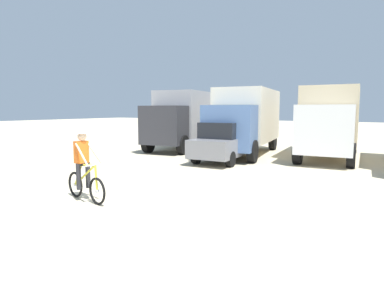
% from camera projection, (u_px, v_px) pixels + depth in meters
% --- Properties ---
extents(ground_plane, '(120.00, 120.00, 0.00)m').
position_uv_depth(ground_plane, '(118.00, 200.00, 8.42)').
color(ground_plane, beige).
extents(box_truck_grey_hauler, '(3.41, 7.04, 3.35)m').
position_uv_depth(box_truck_grey_hauler, '(186.00, 117.00, 19.53)').
color(box_truck_grey_hauler, '#9E9EA3').
rests_on(box_truck_grey_hauler, ground).
extents(box_truck_cream_rv, '(3.35, 7.03, 3.35)m').
position_uv_depth(box_truck_cream_rv, '(246.00, 118.00, 16.93)').
color(box_truck_cream_rv, beige).
rests_on(box_truck_cream_rv, ground).
extents(box_truck_tan_camper, '(2.99, 6.94, 3.35)m').
position_uv_depth(box_truck_tan_camper, '(330.00, 119.00, 15.67)').
color(box_truck_tan_camper, '#CCB78E').
rests_on(box_truck_tan_camper, ground).
extents(sedan_parked, '(2.03, 4.31, 1.76)m').
position_uv_depth(sedan_parked, '(225.00, 142.00, 14.58)').
color(sedan_parked, slate).
rests_on(sedan_parked, ground).
extents(cyclist_orange_shirt, '(1.72, 0.54, 1.82)m').
position_uv_depth(cyclist_orange_shirt, '(84.00, 168.00, 8.29)').
color(cyclist_orange_shirt, black).
rests_on(cyclist_orange_shirt, ground).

